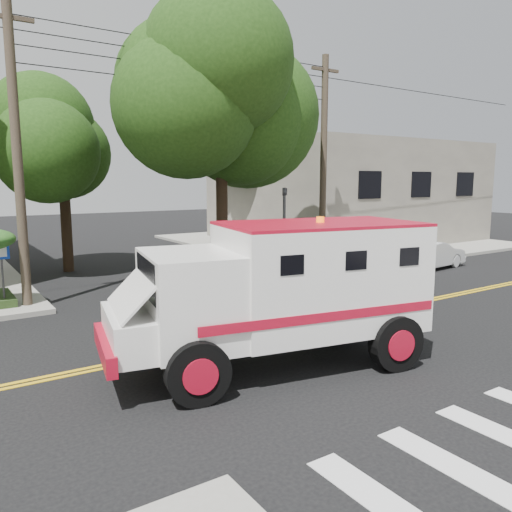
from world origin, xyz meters
TOP-DOWN VIEW (x-y plane):
  - ground at (0.00, 0.00)m, footprint 100.00×100.00m
  - sidewalk_ne at (13.50, 13.50)m, footprint 17.00×17.00m
  - building_right at (15.00, 14.00)m, footprint 14.00×12.00m
  - utility_pole_left at (-5.60, 6.00)m, footprint 0.28×0.28m
  - utility_pole_right at (6.30, 6.20)m, footprint 0.28×0.28m
  - tree_main at (1.94, 6.21)m, footprint 6.08×5.70m
  - tree_left at (-2.68, 11.79)m, footprint 4.48×4.20m
  - tree_right at (8.84, 15.77)m, footprint 4.80×4.50m
  - traffic_signal at (3.80, 5.60)m, footprint 0.15×0.18m
  - accessibility_sign at (-6.20, 6.17)m, footprint 0.45×0.10m
  - armored_truck at (-1.87, -1.96)m, footprint 6.95×3.67m
  - parked_sedan at (10.62, 3.80)m, footprint 3.84×1.68m
  - pedestrian_a at (6.09, 5.50)m, footprint 0.69×0.50m
  - pedestrian_b at (10.27, 5.69)m, footprint 0.94×0.89m

SIDE VIEW (x-z plane):
  - ground at x=0.00m, z-range 0.00..0.00m
  - sidewalk_ne at x=13.50m, z-range 0.00..0.15m
  - parked_sedan at x=10.62m, z-range 0.00..1.23m
  - pedestrian_b at x=10.27m, z-range 0.15..1.70m
  - pedestrian_a at x=6.09m, z-range 0.15..1.90m
  - accessibility_sign at x=-6.20m, z-range 0.35..2.38m
  - armored_truck at x=-1.87m, z-range 0.21..3.22m
  - traffic_signal at x=3.80m, z-range 0.43..4.03m
  - building_right at x=15.00m, z-range 0.15..6.15m
  - utility_pole_left at x=-5.60m, z-range 0.00..9.00m
  - utility_pole_right at x=6.30m, z-range 0.00..9.00m
  - tree_left at x=-2.68m, z-range 1.88..9.58m
  - tree_right at x=8.84m, z-range 1.99..10.19m
  - tree_main at x=1.94m, z-range 2.27..12.12m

